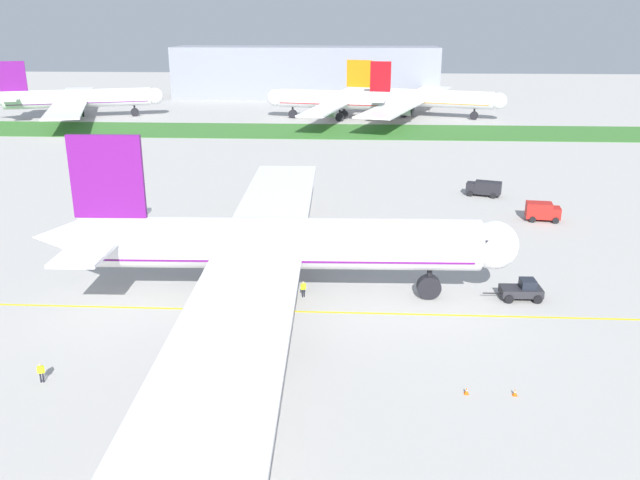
{
  "coord_description": "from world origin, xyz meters",
  "views": [
    {
      "loc": [
        13.01,
        -61.02,
        27.52
      ],
      "look_at": [
        9.02,
        9.85,
        3.65
      ],
      "focal_mm": 37.06,
      "sensor_mm": 36.0,
      "label": 1
    }
  ],
  "objects_px": {
    "traffic_cone_port_wing": "(515,392)",
    "service_truck_fuel_bowser": "(542,211)",
    "ground_crew_wingwalker_port": "(41,371)",
    "ground_crew_marshaller_front": "(303,288)",
    "airliner_foreground": "(273,245)",
    "traffic_cone_near_nose": "(466,391)",
    "ground_crew_wingwalker_starboard": "(213,403)",
    "parked_airliner_far_centre": "(335,100)",
    "pushback_tug": "(522,290)",
    "service_truck_baggage_loader": "(484,188)",
    "parked_airliner_far_left": "(76,99)",
    "parked_airliner_far_right": "(415,98)"
  },
  "relations": [
    {
      "from": "traffic_cone_port_wing",
      "to": "parked_airliner_far_left",
      "type": "xyz_separation_m",
      "value": [
        -93.47,
        143.46,
        5.26
      ]
    },
    {
      "from": "traffic_cone_port_wing",
      "to": "service_truck_fuel_bowser",
      "type": "height_order",
      "value": "service_truck_fuel_bowser"
    },
    {
      "from": "airliner_foreground",
      "to": "traffic_cone_near_nose",
      "type": "relative_size",
      "value": 134.88
    },
    {
      "from": "service_truck_fuel_bowser",
      "to": "parked_airliner_far_right",
      "type": "relative_size",
      "value": 0.06
    },
    {
      "from": "parked_airliner_far_right",
      "to": "airliner_foreground",
      "type": "bearing_deg",
      "value": -100.62
    },
    {
      "from": "ground_crew_wingwalker_port",
      "to": "ground_crew_marshaller_front",
      "type": "height_order",
      "value": "ground_crew_marshaller_front"
    },
    {
      "from": "ground_crew_wingwalker_port",
      "to": "ground_crew_marshaller_front",
      "type": "bearing_deg",
      "value": 42.93
    },
    {
      "from": "airliner_foreground",
      "to": "pushback_tug",
      "type": "relative_size",
      "value": 13.05
    },
    {
      "from": "ground_crew_marshaller_front",
      "to": "pushback_tug",
      "type": "bearing_deg",
      "value": 2.05
    },
    {
      "from": "parked_airliner_far_centre",
      "to": "ground_crew_marshaller_front",
      "type": "bearing_deg",
      "value": -89.5
    },
    {
      "from": "pushback_tug",
      "to": "ground_crew_wingwalker_starboard",
      "type": "bearing_deg",
      "value": -140.54
    },
    {
      "from": "ground_crew_wingwalker_starboard",
      "to": "ground_crew_marshaller_front",
      "type": "bearing_deg",
      "value": 77.38
    },
    {
      "from": "service_truck_baggage_loader",
      "to": "service_truck_fuel_bowser",
      "type": "distance_m",
      "value": 14.7
    },
    {
      "from": "ground_crew_wingwalker_port",
      "to": "ground_crew_wingwalker_starboard",
      "type": "relative_size",
      "value": 1.06
    },
    {
      "from": "traffic_cone_port_wing",
      "to": "service_truck_fuel_bowser",
      "type": "bearing_deg",
      "value": 73.28
    },
    {
      "from": "parked_airliner_far_centre",
      "to": "parked_airliner_far_right",
      "type": "distance_m",
      "value": 24.36
    },
    {
      "from": "ground_crew_marshaller_front",
      "to": "traffic_cone_near_nose",
      "type": "xyz_separation_m",
      "value": [
        14.06,
        -17.93,
        -0.78
      ]
    },
    {
      "from": "traffic_cone_port_wing",
      "to": "service_truck_fuel_bowser",
      "type": "xyz_separation_m",
      "value": [
        14.17,
        47.17,
        1.16
      ]
    },
    {
      "from": "ground_crew_wingwalker_starboard",
      "to": "traffic_cone_near_nose",
      "type": "distance_m",
      "value": 19.34
    },
    {
      "from": "traffic_cone_near_nose",
      "to": "parked_airliner_far_right",
      "type": "relative_size",
      "value": 0.01
    },
    {
      "from": "pushback_tug",
      "to": "parked_airliner_far_right",
      "type": "distance_m",
      "value": 133.66
    },
    {
      "from": "airliner_foreground",
      "to": "service_truck_baggage_loader",
      "type": "relative_size",
      "value": 13.42
    },
    {
      "from": "parked_airliner_far_left",
      "to": "ground_crew_marshaller_front",
      "type": "bearing_deg",
      "value": -58.9
    },
    {
      "from": "traffic_cone_near_nose",
      "to": "parked_airliner_far_left",
      "type": "xyz_separation_m",
      "value": [
        -89.78,
        143.45,
        5.26
      ]
    },
    {
      "from": "ground_crew_wingwalker_starboard",
      "to": "service_truck_fuel_bowser",
      "type": "distance_m",
      "value": 62.9
    },
    {
      "from": "airliner_foreground",
      "to": "ground_crew_marshaller_front",
      "type": "height_order",
      "value": "airliner_foreground"
    },
    {
      "from": "service_truck_fuel_bowser",
      "to": "pushback_tug",
      "type": "bearing_deg",
      "value": -108.22
    },
    {
      "from": "ground_crew_wingwalker_port",
      "to": "traffic_cone_port_wing",
      "type": "distance_m",
      "value": 37.19
    },
    {
      "from": "ground_crew_wingwalker_port",
      "to": "service_truck_baggage_loader",
      "type": "bearing_deg",
      "value": 53.19
    },
    {
      "from": "ground_crew_wingwalker_starboard",
      "to": "parked_airliner_far_centre",
      "type": "relative_size",
      "value": 0.03
    },
    {
      "from": "ground_crew_wingwalker_port",
      "to": "traffic_cone_near_nose",
      "type": "distance_m",
      "value": 33.5
    },
    {
      "from": "ground_crew_marshaller_front",
      "to": "traffic_cone_near_nose",
      "type": "relative_size",
      "value": 3.03
    },
    {
      "from": "airliner_foreground",
      "to": "ground_crew_marshaller_front",
      "type": "bearing_deg",
      "value": -1.09
    },
    {
      "from": "pushback_tug",
      "to": "ground_crew_marshaller_front",
      "type": "bearing_deg",
      "value": -177.95
    },
    {
      "from": "airliner_foreground",
      "to": "pushback_tug",
      "type": "height_order",
      "value": "airliner_foreground"
    },
    {
      "from": "ground_crew_wingwalker_starboard",
      "to": "parked_airliner_far_left",
      "type": "xyz_separation_m",
      "value": [
        -70.84,
        147.3,
        4.58
      ]
    },
    {
      "from": "ground_crew_marshaller_front",
      "to": "service_truck_fuel_bowser",
      "type": "relative_size",
      "value": 0.35
    },
    {
      "from": "ground_crew_wingwalker_starboard",
      "to": "traffic_cone_port_wing",
      "type": "bearing_deg",
      "value": 9.63
    },
    {
      "from": "parked_airliner_far_left",
      "to": "parked_airliner_far_right",
      "type": "relative_size",
      "value": 0.93
    },
    {
      "from": "service_truck_fuel_bowser",
      "to": "parked_airliner_far_centre",
      "type": "relative_size",
      "value": 0.08
    },
    {
      "from": "traffic_cone_near_nose",
      "to": "traffic_cone_port_wing",
      "type": "distance_m",
      "value": 3.69
    },
    {
      "from": "ground_crew_wingwalker_port",
      "to": "parked_airliner_far_centre",
      "type": "bearing_deg",
      "value": 82.8
    },
    {
      "from": "service_truck_baggage_loader",
      "to": "parked_airliner_far_left",
      "type": "height_order",
      "value": "parked_airliner_far_left"
    },
    {
      "from": "ground_crew_wingwalker_port",
      "to": "parked_airliner_far_right",
      "type": "relative_size",
      "value": 0.02
    },
    {
      "from": "airliner_foreground",
      "to": "parked_airliner_far_left",
      "type": "relative_size",
      "value": 1.03
    },
    {
      "from": "airliner_foreground",
      "to": "parked_airliner_far_right",
      "type": "xyz_separation_m",
      "value": [
        25.2,
        134.34,
        -0.33
      ]
    },
    {
      "from": "parked_airliner_far_centre",
      "to": "traffic_cone_port_wing",
      "type": "bearing_deg",
      "value": -82.59
    },
    {
      "from": "traffic_cone_port_wing",
      "to": "parked_airliner_far_centre",
      "type": "height_order",
      "value": "parked_airliner_far_centre"
    },
    {
      "from": "service_truck_baggage_loader",
      "to": "parked_airliner_far_centre",
      "type": "height_order",
      "value": "parked_airliner_far_centre"
    },
    {
      "from": "service_truck_fuel_bowser",
      "to": "ground_crew_marshaller_front",
      "type": "bearing_deg",
      "value": -137.51
    }
  ]
}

